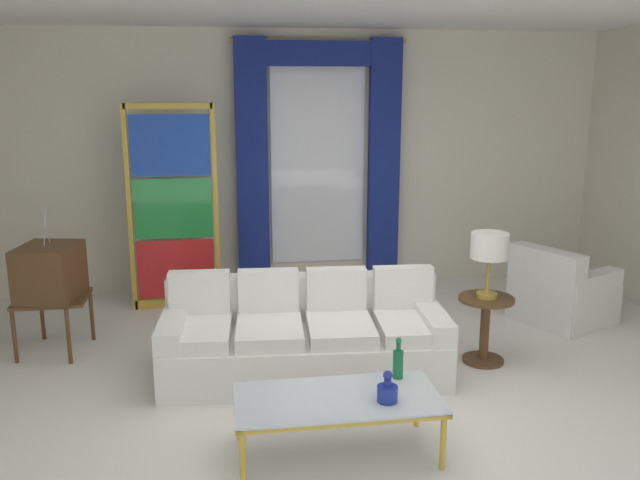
% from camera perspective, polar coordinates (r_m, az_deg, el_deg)
% --- Properties ---
extents(ground_plane, '(16.00, 16.00, 0.00)m').
position_cam_1_polar(ground_plane, '(5.48, 2.42, -12.90)').
color(ground_plane, white).
extents(wall_rear, '(8.00, 0.12, 3.00)m').
position_cam_1_polar(wall_rear, '(7.99, -1.73, 6.67)').
color(wall_rear, silver).
rests_on(wall_rear, ground).
extents(ceiling_slab, '(8.00, 7.60, 0.04)m').
position_cam_1_polar(ceiling_slab, '(5.74, 1.10, 19.33)').
color(ceiling_slab, white).
extents(curtained_window, '(2.00, 0.17, 2.70)m').
position_cam_1_polar(curtained_window, '(7.83, -0.09, 8.32)').
color(curtained_window, white).
rests_on(curtained_window, ground).
extents(couch_white_long, '(2.39, 1.08, 0.86)m').
position_cam_1_polar(couch_white_long, '(5.74, -1.37, -8.29)').
color(couch_white_long, white).
rests_on(couch_white_long, ground).
extents(coffee_table, '(1.34, 0.65, 0.41)m').
position_cam_1_polar(coffee_table, '(4.52, 1.47, -13.50)').
color(coffee_table, silver).
rests_on(coffee_table, ground).
extents(bottle_blue_decanter, '(0.07, 0.07, 0.30)m').
position_cam_1_polar(bottle_blue_decanter, '(4.75, 6.61, -10.20)').
color(bottle_blue_decanter, '#196B3D').
rests_on(bottle_blue_decanter, coffee_table).
extents(bottle_crystal_tall, '(0.13, 0.13, 0.21)m').
position_cam_1_polar(bottle_crystal_tall, '(4.44, 5.71, -12.60)').
color(bottle_crystal_tall, navy).
rests_on(bottle_crystal_tall, coffee_table).
extents(vintage_tv, '(0.62, 0.67, 1.35)m').
position_cam_1_polar(vintage_tv, '(6.51, -21.88, -2.72)').
color(vintage_tv, brown).
rests_on(vintage_tv, ground).
extents(armchair_white, '(1.08, 1.07, 0.80)m').
position_cam_1_polar(armchair_white, '(7.35, 19.61, -4.36)').
color(armchair_white, white).
rests_on(armchair_white, ground).
extents(stained_glass_divider, '(0.95, 0.05, 2.20)m').
position_cam_1_polar(stained_glass_divider, '(7.33, -12.29, 2.29)').
color(stained_glass_divider, gold).
rests_on(stained_glass_divider, ground).
extents(peacock_figurine, '(0.44, 0.60, 0.50)m').
position_cam_1_polar(peacock_figurine, '(7.14, -8.56, -4.81)').
color(peacock_figurine, beige).
rests_on(peacock_figurine, ground).
extents(round_side_table, '(0.48, 0.48, 0.59)m').
position_cam_1_polar(round_side_table, '(6.10, 13.77, -6.87)').
color(round_side_table, brown).
rests_on(round_side_table, ground).
extents(table_lamp_brass, '(0.32, 0.32, 0.57)m').
position_cam_1_polar(table_lamp_brass, '(5.91, 14.13, -0.72)').
color(table_lamp_brass, '#B29338').
rests_on(table_lamp_brass, round_side_table).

